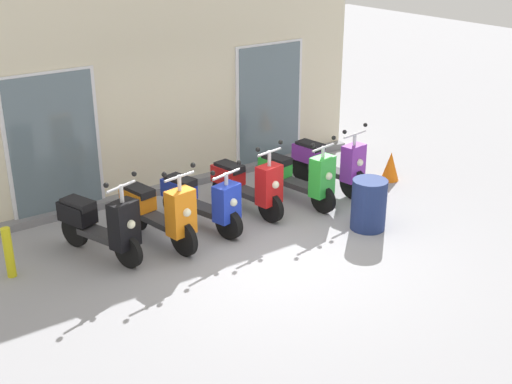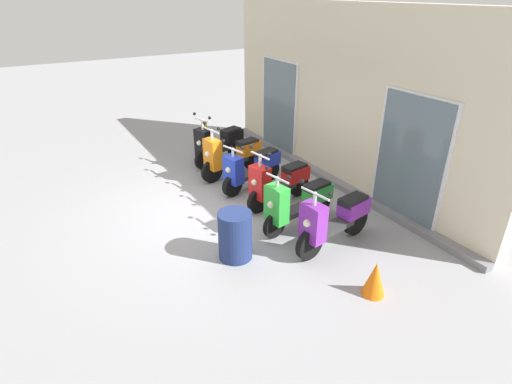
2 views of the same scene
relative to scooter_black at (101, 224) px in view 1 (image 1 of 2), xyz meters
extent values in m
plane|color=#939399|center=(2.08, -1.14, -0.51)|extent=(40.00, 40.00, 0.00)
cube|color=beige|center=(2.08, 1.86, 1.29)|extent=(7.68, 0.30, 3.59)
cube|color=slate|center=(2.08, 1.61, -0.45)|extent=(7.68, 0.20, 0.12)
cube|color=silver|center=(0.04, 1.69, 0.64)|extent=(1.48, 0.04, 2.30)
cube|color=slate|center=(0.04, 1.67, 0.64)|extent=(1.36, 0.02, 2.22)
cube|color=silver|center=(4.12, 1.69, 0.64)|extent=(1.48, 0.04, 2.30)
cube|color=slate|center=(4.12, 1.67, 0.64)|extent=(1.36, 0.02, 2.22)
cylinder|color=black|center=(0.16, -0.47, -0.27)|extent=(0.23, 0.47, 0.47)
cylinder|color=black|center=(-0.19, 0.55, -0.27)|extent=(0.23, 0.47, 0.47)
cube|color=#2D2D30|center=(-0.01, 0.04, -0.17)|extent=(0.46, 0.72, 0.09)
cube|color=black|center=(0.15, -0.44, 0.11)|extent=(0.44, 0.35, 0.65)
sphere|color=#F2EFCC|center=(0.19, -0.56, 0.15)|extent=(0.12, 0.12, 0.12)
cube|color=black|center=(-0.15, 0.46, 0.05)|extent=(0.45, 0.59, 0.28)
cube|color=black|center=(-0.14, 0.42, 0.19)|extent=(0.40, 0.54, 0.11)
cylinder|color=silver|center=(0.15, -0.44, 0.55)|extent=(0.06, 0.06, 0.26)
cylinder|color=silver|center=(0.15, -0.44, 0.65)|extent=(0.48, 0.19, 0.04)
sphere|color=black|center=(0.38, -0.36, 0.75)|extent=(0.07, 0.07, 0.07)
sphere|color=black|center=(-0.09, -0.51, 0.75)|extent=(0.07, 0.07, 0.07)
cylinder|color=black|center=(0.94, -0.61, -0.25)|extent=(0.17, 0.52, 0.51)
cylinder|color=black|center=(0.74, 0.51, -0.25)|extent=(0.17, 0.52, 0.51)
cube|color=#2D2D30|center=(0.84, -0.05, -0.15)|extent=(0.38, 0.74, 0.09)
cube|color=orange|center=(0.93, -0.57, 0.13)|extent=(0.42, 0.30, 0.65)
sphere|color=#F2EFCC|center=(0.95, -0.70, 0.17)|extent=(0.12, 0.12, 0.12)
cube|color=orange|center=(0.76, 0.41, 0.04)|extent=(0.38, 0.56, 0.28)
cube|color=black|center=(0.77, 0.37, 0.18)|extent=(0.34, 0.52, 0.11)
cylinder|color=silver|center=(0.93, -0.57, 0.56)|extent=(0.06, 0.06, 0.24)
cylinder|color=silver|center=(0.93, -0.57, 0.66)|extent=(0.50, 0.12, 0.04)
sphere|color=black|center=(1.18, -0.53, 0.76)|extent=(0.07, 0.07, 0.07)
sphere|color=black|center=(0.69, -0.61, 0.76)|extent=(0.07, 0.07, 0.07)
cylinder|color=black|center=(1.74, -0.53, -0.28)|extent=(0.23, 0.46, 0.45)
cylinder|color=black|center=(1.46, 0.56, -0.28)|extent=(0.23, 0.46, 0.45)
cube|color=#2D2D30|center=(1.60, 0.01, -0.18)|extent=(0.43, 0.74, 0.09)
cube|color=#1E38C6|center=(1.73, -0.50, 0.05)|extent=(0.43, 0.33, 0.55)
sphere|color=#F2EFCC|center=(1.76, -0.62, 0.09)|extent=(0.12, 0.12, 0.12)
cube|color=#1E38C6|center=(1.48, 0.46, 0.01)|extent=(0.42, 0.58, 0.28)
cube|color=black|center=(1.49, 0.42, 0.15)|extent=(0.37, 0.53, 0.11)
cylinder|color=silver|center=(1.73, -0.50, 0.41)|extent=(0.06, 0.06, 0.20)
cylinder|color=silver|center=(1.73, -0.50, 0.49)|extent=(0.54, 0.17, 0.04)
sphere|color=black|center=(2.00, -0.43, 0.59)|extent=(0.07, 0.07, 0.07)
sphere|color=black|center=(1.47, -0.56, 0.59)|extent=(0.07, 0.07, 0.07)
cylinder|color=black|center=(2.58, -0.43, -0.27)|extent=(0.17, 0.48, 0.47)
cylinder|color=black|center=(2.41, 0.63, -0.27)|extent=(0.17, 0.48, 0.47)
cube|color=#2D2D30|center=(2.50, 0.10, -0.17)|extent=(0.36, 0.69, 0.09)
cube|color=red|center=(2.58, -0.39, 0.10)|extent=(0.41, 0.30, 0.62)
sphere|color=#F2EFCC|center=(2.60, -0.51, 0.14)|extent=(0.12, 0.12, 0.12)
cube|color=red|center=(2.43, 0.53, 0.01)|extent=(0.38, 0.56, 0.28)
cube|color=black|center=(2.44, 0.49, 0.15)|extent=(0.33, 0.52, 0.11)
cylinder|color=silver|center=(2.58, -0.39, 0.51)|extent=(0.06, 0.06, 0.26)
cylinder|color=silver|center=(2.58, -0.39, 0.62)|extent=(0.49, 0.11, 0.04)
sphere|color=black|center=(2.82, -0.35, 0.72)|extent=(0.07, 0.07, 0.07)
sphere|color=black|center=(2.34, -0.43, 0.72)|extent=(0.07, 0.07, 0.07)
cylinder|color=black|center=(3.47, -0.63, -0.28)|extent=(0.16, 0.46, 0.46)
cylinder|color=black|center=(3.27, 0.50, -0.28)|extent=(0.16, 0.46, 0.46)
cube|color=#2D2D30|center=(3.37, -0.07, -0.18)|extent=(0.38, 0.75, 0.09)
cube|color=green|center=(3.46, -0.59, 0.10)|extent=(0.42, 0.30, 0.64)
sphere|color=#F2EFCC|center=(3.48, -0.72, 0.14)|extent=(0.12, 0.12, 0.12)
cube|color=green|center=(3.29, 0.40, 0.00)|extent=(0.38, 0.56, 0.28)
cube|color=black|center=(3.30, 0.36, 0.14)|extent=(0.34, 0.52, 0.11)
cylinder|color=silver|center=(3.46, -0.59, 0.50)|extent=(0.06, 0.06, 0.19)
cylinder|color=silver|center=(3.46, -0.59, 0.58)|extent=(0.50, 0.12, 0.04)
sphere|color=black|center=(3.71, -0.55, 0.68)|extent=(0.07, 0.07, 0.07)
sphere|color=black|center=(3.21, -0.64, 0.68)|extent=(0.07, 0.07, 0.07)
cylinder|color=black|center=(4.26, -0.50, -0.25)|extent=(0.19, 0.53, 0.52)
cylinder|color=black|center=(4.08, 0.61, -0.25)|extent=(0.19, 0.53, 0.52)
cube|color=#2D2D30|center=(4.17, 0.06, -0.15)|extent=(0.37, 0.73, 0.09)
cube|color=purple|center=(4.25, -0.46, 0.12)|extent=(0.41, 0.30, 0.61)
sphere|color=#F2EFCC|center=(4.27, -0.59, 0.16)|extent=(0.12, 0.12, 0.12)
cube|color=purple|center=(4.10, 0.51, 0.05)|extent=(0.38, 0.56, 0.28)
cube|color=black|center=(4.11, 0.47, 0.19)|extent=(0.33, 0.51, 0.11)
cylinder|color=silver|center=(4.25, -0.46, 0.52)|extent=(0.06, 0.06, 0.23)
cylinder|color=silver|center=(4.25, -0.46, 0.61)|extent=(0.54, 0.12, 0.04)
sphere|color=black|center=(4.52, -0.41, 0.71)|extent=(0.07, 0.07, 0.07)
sphere|color=black|center=(3.98, -0.50, 0.71)|extent=(0.07, 0.07, 0.07)
cylinder|color=navy|center=(3.64, -1.47, -0.12)|extent=(0.53, 0.53, 0.78)
cylinder|color=yellow|center=(-1.21, 0.20, -0.16)|extent=(0.12, 0.12, 0.70)
cone|color=orange|center=(5.39, -0.25, -0.25)|extent=(0.32, 0.32, 0.52)
camera|label=1|loc=(-3.15, -8.05, 3.93)|focal=47.51mm
camera|label=2|loc=(8.39, -3.89, 3.29)|focal=28.68mm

